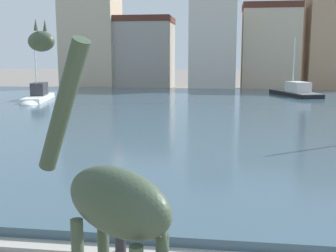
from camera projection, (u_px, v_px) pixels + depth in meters
name	position (u px, v px, depth m)	size (l,w,h in m)	color
harbor_water	(195.00, 113.00, 31.24)	(89.62, 44.69, 0.36)	#3D5666
quay_edge_coping	(122.00, 252.00, 9.19)	(89.62, 0.50, 0.12)	#ADA89E
giraffe_statue	(110.00, 206.00, 5.20)	(2.49, 1.92, 4.85)	#3D4C38
sailboat_white	(37.00, 98.00, 37.92)	(3.27, 8.12, 5.92)	white
sailboat_black	(293.00, 93.00, 43.57)	(4.89, 8.80, 6.33)	black
mooring_bollard	(121.00, 247.00, 9.01)	(0.24, 0.24, 0.50)	#232326
townhouse_tall_gabled	(91.00, 38.00, 57.93)	(7.56, 6.65, 13.80)	#C6B293
townhouse_narrow_midrow	(142.00, 53.00, 58.18)	(8.76, 7.10, 9.78)	gray
townhouse_corner_house	(213.00, 40.00, 53.97)	(6.07, 5.53, 12.90)	beige
townhouse_end_terrace	(270.00, 47.00, 54.64)	(7.40, 5.48, 11.18)	#C6B293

